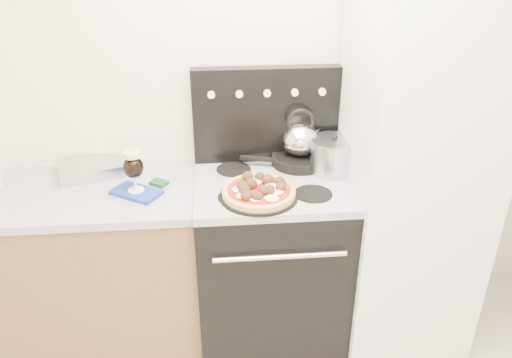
{
  "coord_description": "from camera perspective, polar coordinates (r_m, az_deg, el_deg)",
  "views": [
    {
      "loc": [
        -0.2,
        -1.0,
        2.05
      ],
      "look_at": [
        -0.01,
        1.05,
        1.0
      ],
      "focal_mm": 35.0,
      "sensor_mm": 36.0,
      "label": 1
    }
  ],
  "objects": [
    {
      "name": "skillet",
      "position": [
        2.64,
        4.95,
        2.21
      ],
      "size": [
        0.36,
        0.36,
        0.05
      ],
      "primitive_type": "cylinder",
      "rotation": [
        0.0,
        0.0,
        -0.27
      ],
      "color": "black",
      "rests_on": "cooktop"
    },
    {
      "name": "stock_pot",
      "position": [
        2.56,
        8.82,
        2.56
      ],
      "size": [
        0.26,
        0.26,
        0.17
      ],
      "primitive_type": "cylinder",
      "rotation": [
        0.0,
        0.0,
        0.17
      ],
      "color": "#B1B4C6",
      "rests_on": "cooktop"
    },
    {
      "name": "pizza_pan",
      "position": [
        2.32,
        0.32,
        -1.93
      ],
      "size": [
        0.46,
        0.46,
        0.01
      ],
      "primitive_type": "cylinder",
      "rotation": [
        0.0,
        0.0,
        -0.29
      ],
      "color": "black",
      "rests_on": "cooktop"
    },
    {
      "name": "beer_glass",
      "position": [
        2.4,
        -13.79,
        0.87
      ],
      "size": [
        0.1,
        0.1,
        0.21
      ],
      "primitive_type": null,
      "rotation": [
        0.0,
        0.0,
        -0.03
      ],
      "color": "black",
      "rests_on": "oven_mitt"
    },
    {
      "name": "fridge",
      "position": [
        2.61,
        17.33,
        0.72
      ],
      "size": [
        0.64,
        0.68,
        1.9
      ],
      "primitive_type": "cube",
      "color": "silver",
      "rests_on": "ground"
    },
    {
      "name": "room_shell",
      "position": [
        1.53,
        2.92,
        -4.44
      ],
      "size": [
        3.52,
        3.01,
        2.52
      ],
      "color": "beige",
      "rests_on": "ground"
    },
    {
      "name": "cooktop",
      "position": [
        2.48,
        1.78,
        -0.69
      ],
      "size": [
        0.76,
        0.65,
        0.04
      ],
      "primitive_type": "cube",
      "color": "#ADADB2",
      "rests_on": "stove_body"
    },
    {
      "name": "oven_mitt",
      "position": [
        2.45,
        -13.5,
        -1.51
      ],
      "size": [
        0.27,
        0.24,
        0.02
      ],
      "primitive_type": "cube",
      "rotation": [
        0.0,
        0.0,
        -0.57
      ],
      "color": "#1534A7",
      "rests_on": "countertop"
    },
    {
      "name": "foil_sheet",
      "position": [
        2.71,
        -18.41,
        1.15
      ],
      "size": [
        0.37,
        0.32,
        0.06
      ],
      "primitive_type": "cube",
      "rotation": [
        0.0,
        0.0,
        0.33
      ],
      "color": "silver",
      "rests_on": "countertop"
    },
    {
      "name": "countertop",
      "position": [
        2.63,
        -23.01,
        -1.79
      ],
      "size": [
        1.48,
        0.63,
        0.04
      ],
      "primitive_type": "cube",
      "color": "#A2A2AD",
      "rests_on": "base_cabinet"
    },
    {
      "name": "pizza",
      "position": [
        2.31,
        0.32,
        -1.28
      ],
      "size": [
        0.4,
        0.4,
        0.05
      ],
      "primitive_type": null,
      "rotation": [
        0.0,
        0.0,
        0.19
      ],
      "color": "tan",
      "rests_on": "pizza_pan"
    },
    {
      "name": "base_cabinet",
      "position": [
        2.85,
        -21.38,
        -9.74
      ],
      "size": [
        1.45,
        0.6,
        0.86
      ],
      "primitive_type": "cube",
      "color": "brown",
      "rests_on": "ground"
    },
    {
      "name": "tea_kettle",
      "position": [
        2.59,
        5.07,
        4.88
      ],
      "size": [
        0.23,
        0.23,
        0.21
      ],
      "primitive_type": null,
      "rotation": [
        0.0,
        0.0,
        0.21
      ],
      "color": "silver",
      "rests_on": "skillet"
    },
    {
      "name": "stove_body",
      "position": [
        2.72,
        1.64,
        -9.3
      ],
      "size": [
        0.76,
        0.65,
        0.88
      ],
      "primitive_type": "cube",
      "color": "black",
      "rests_on": "ground"
    },
    {
      "name": "backguard",
      "position": [
        2.62,
        1.14,
        7.36
      ],
      "size": [
        0.76,
        0.08,
        0.5
      ],
      "primitive_type": "cube",
      "color": "black",
      "rests_on": "cooktop"
    }
  ]
}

